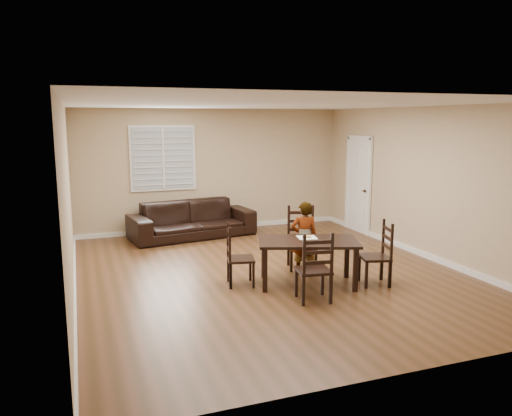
# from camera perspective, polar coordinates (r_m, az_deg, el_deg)

# --- Properties ---
(ground) EXTENTS (7.00, 7.00, 0.00)m
(ground) POSITION_cam_1_polar(r_m,az_deg,el_deg) (8.20, 1.53, -7.42)
(ground) COLOR brown
(ground) RESTS_ON ground
(room) EXTENTS (6.04, 7.04, 2.72)m
(room) POSITION_cam_1_polar(r_m,az_deg,el_deg) (8.03, 1.36, 5.36)
(room) COLOR tan
(room) RESTS_ON ground
(dining_table) EXTENTS (1.66, 1.26, 0.69)m
(dining_table) POSITION_cam_1_polar(r_m,az_deg,el_deg) (7.53, 5.96, -4.34)
(dining_table) COLOR black
(dining_table) RESTS_ON ground
(chair_near) EXTENTS (0.57, 0.55, 1.04)m
(chair_near) POSITION_cam_1_polar(r_m,az_deg,el_deg) (8.48, 5.16, -3.56)
(chair_near) COLOR black
(chair_near) RESTS_ON ground
(chair_far) EXTENTS (0.50, 0.48, 0.99)m
(chair_far) POSITION_cam_1_polar(r_m,az_deg,el_deg) (6.82, 6.89, -7.21)
(chair_far) COLOR black
(chair_far) RESTS_ON ground
(chair_left) EXTENTS (0.47, 0.49, 0.93)m
(chair_left) POSITION_cam_1_polar(r_m,az_deg,el_deg) (7.51, -2.62, -5.72)
(chair_left) COLOR black
(chair_left) RESTS_ON ground
(chair_right) EXTENTS (0.51, 0.53, 0.97)m
(chair_right) POSITION_cam_1_polar(r_m,az_deg,el_deg) (7.79, 14.24, -5.31)
(chair_right) COLOR black
(chair_right) RESTS_ON ground
(child) EXTENTS (0.49, 0.39, 1.19)m
(child) POSITION_cam_1_polar(r_m,az_deg,el_deg) (8.04, 5.53, -3.43)
(child) COLOR gray
(child) RESTS_ON ground
(napkin) EXTENTS (0.34, 0.34, 0.00)m
(napkin) POSITION_cam_1_polar(r_m,az_deg,el_deg) (7.67, 5.83, -3.36)
(napkin) COLOR beige
(napkin) RESTS_ON dining_table
(donut) EXTENTS (0.10, 0.10, 0.04)m
(donut) POSITION_cam_1_polar(r_m,az_deg,el_deg) (7.66, 5.97, -3.21)
(donut) COLOR gold
(donut) RESTS_ON napkin
(sofa) EXTENTS (2.72, 1.41, 0.76)m
(sofa) POSITION_cam_1_polar(r_m,az_deg,el_deg) (10.64, -7.31, -1.31)
(sofa) COLOR black
(sofa) RESTS_ON ground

